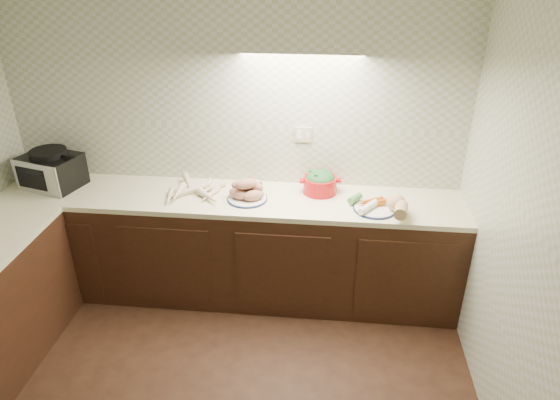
# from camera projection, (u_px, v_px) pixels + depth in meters

# --- Properties ---
(room) EXTENTS (3.60, 3.60, 2.60)m
(room) POSITION_uv_depth(u_px,v_px,m) (154.00, 203.00, 2.19)
(room) COLOR black
(room) RESTS_ON ground
(counter) EXTENTS (3.60, 3.60, 0.90)m
(counter) POSITION_uv_depth(u_px,v_px,m) (110.00, 305.00, 3.40)
(counter) COLOR black
(counter) RESTS_ON ground
(toaster_oven) EXTENTS (0.50, 0.43, 0.31)m
(toaster_oven) POSITION_uv_depth(u_px,v_px,m) (51.00, 170.00, 3.95)
(toaster_oven) COLOR black
(toaster_oven) RESTS_ON counter
(parsnip_pile) EXTENTS (0.40, 0.47, 0.08)m
(parsnip_pile) POSITION_uv_depth(u_px,v_px,m) (190.00, 189.00, 3.89)
(parsnip_pile) COLOR beige
(parsnip_pile) RESTS_ON counter
(sweet_potato_plate) EXTENTS (0.31, 0.31, 0.18)m
(sweet_potato_plate) POSITION_uv_depth(u_px,v_px,m) (247.00, 192.00, 3.78)
(sweet_potato_plate) COLOR #131F46
(sweet_potato_plate) RESTS_ON counter
(onion_bowl) EXTENTS (0.15, 0.15, 0.12)m
(onion_bowl) POSITION_uv_depth(u_px,v_px,m) (253.00, 186.00, 3.92)
(onion_bowl) COLOR black
(onion_bowl) RESTS_ON counter
(dutch_oven) EXTENTS (0.33, 0.30, 0.18)m
(dutch_oven) POSITION_uv_depth(u_px,v_px,m) (320.00, 182.00, 3.87)
(dutch_oven) COLOR red
(dutch_oven) RESTS_ON counter
(veg_plate) EXTENTS (0.46, 0.35, 0.14)m
(veg_plate) POSITION_uv_depth(u_px,v_px,m) (385.00, 204.00, 3.62)
(veg_plate) COLOR #131F46
(veg_plate) RESTS_ON counter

